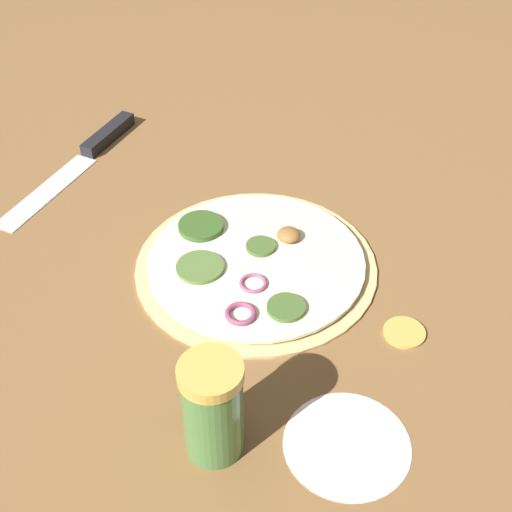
{
  "coord_description": "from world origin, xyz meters",
  "views": [
    {
      "loc": [
        -0.08,
        -0.6,
        0.55
      ],
      "look_at": [
        0.0,
        0.0,
        0.02
      ],
      "focal_mm": 50.0,
      "sensor_mm": 36.0,
      "label": 1
    }
  ],
  "objects_px": {
    "spice_jar": "(213,408)",
    "loose_cap": "(405,331)",
    "knife": "(93,149)",
    "pizza": "(254,263)"
  },
  "relations": [
    {
      "from": "spice_jar",
      "to": "knife",
      "type": "bearing_deg",
      "value": 104.33
    },
    {
      "from": "pizza",
      "to": "knife",
      "type": "distance_m",
      "value": 0.33
    },
    {
      "from": "spice_jar",
      "to": "loose_cap",
      "type": "height_order",
      "value": "spice_jar"
    },
    {
      "from": "pizza",
      "to": "knife",
      "type": "height_order",
      "value": "pizza"
    },
    {
      "from": "knife",
      "to": "pizza",
      "type": "bearing_deg",
      "value": 69.36
    },
    {
      "from": "pizza",
      "to": "spice_jar",
      "type": "height_order",
      "value": "spice_jar"
    },
    {
      "from": "pizza",
      "to": "spice_jar",
      "type": "bearing_deg",
      "value": -105.99
    },
    {
      "from": "pizza",
      "to": "knife",
      "type": "bearing_deg",
      "value": 125.97
    },
    {
      "from": "pizza",
      "to": "loose_cap",
      "type": "relative_size",
      "value": 6.27
    },
    {
      "from": "knife",
      "to": "loose_cap",
      "type": "distance_m",
      "value": 0.52
    }
  ]
}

